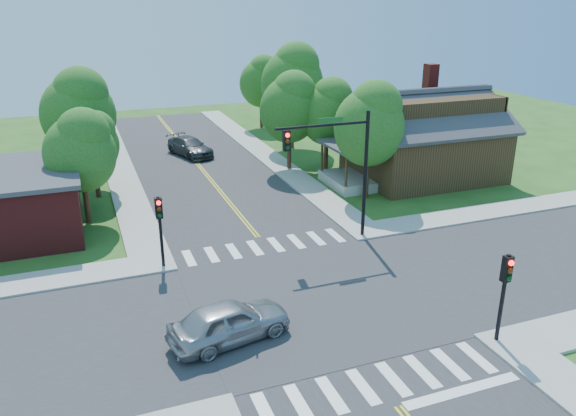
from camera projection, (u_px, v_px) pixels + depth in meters
name	position (u px, v px, depth m)	size (l,w,h in m)	color
ground	(310.00, 301.00, 25.15)	(100.00, 100.00, 0.00)	#27551A
road_ns	(310.00, 300.00, 25.14)	(10.00, 90.00, 0.04)	#2D2D30
road_ew	(310.00, 300.00, 25.14)	(90.00, 10.00, 0.04)	#2D2D30
intersection_patch	(310.00, 301.00, 25.15)	(10.20, 10.20, 0.06)	#2D2D30
sidewalk_ne	(416.00, 169.00, 44.23)	(40.00, 40.00, 0.14)	#9E9B93
crosswalk_north	(266.00, 246.00, 30.56)	(8.85, 2.00, 0.01)	white
crosswalk_south	(378.00, 383.00, 19.71)	(8.85, 2.00, 0.01)	white
centerline	(310.00, 300.00, 25.13)	(0.30, 90.00, 0.01)	yellow
stop_bar	(462.00, 392.00, 19.33)	(4.60, 0.45, 0.09)	white
signal_mast_ne	(338.00, 157.00, 29.64)	(5.30, 0.42, 7.20)	black
signal_pole_se	(505.00, 282.00, 21.16)	(0.34, 0.42, 3.80)	black
signal_pole_nw	(160.00, 219.00, 27.23)	(0.34, 0.42, 3.80)	black
house_ne	(424.00, 134.00, 41.47)	(13.05, 8.80, 7.11)	#312211
tree_e_a	(371.00, 122.00, 36.34)	(4.66, 4.43, 7.93)	#382314
tree_e_b	(328.00, 110.00, 42.59)	(4.28, 4.06, 7.27)	#382314
tree_e_c	(293.00, 79.00, 48.76)	(5.49, 5.21, 9.32)	#382314
tree_e_d	(262.00, 80.00, 57.22)	(4.38, 4.16, 7.44)	#382314
tree_w_a	(81.00, 149.00, 32.34)	(4.11, 3.90, 6.98)	#382314
tree_w_b	(79.00, 110.00, 38.19)	(5.02, 4.77, 8.53)	#382314
tree_w_c	(73.00, 101.00, 45.35)	(4.39, 4.17, 7.47)	#382314
tree_w_d	(71.00, 94.00, 53.27)	(3.73, 3.54, 6.34)	#382314
tree_house	(290.00, 106.00, 42.56)	(4.55, 4.33, 7.74)	#382314
tree_bldg	(93.00, 141.00, 36.91)	(3.50, 3.32, 5.94)	#382314
car_silver	(229.00, 322.00, 21.94)	(5.15, 2.89, 1.66)	#A3A6AA
car_dgrey	(190.00, 147.00, 47.95)	(3.71, 5.69, 1.53)	#333639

